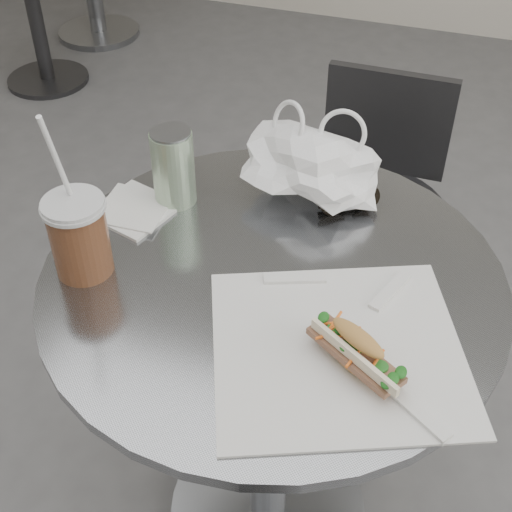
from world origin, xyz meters
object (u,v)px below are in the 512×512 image
(cafe_table, at_px, (270,383))
(drink_can, at_px, (173,167))
(chair_far, at_px, (363,244))
(iced_coffee, at_px, (79,235))
(sunglasses, at_px, (349,201))
(banh_mi, at_px, (356,351))
(bg_chair, at_px, (32,11))

(cafe_table, relative_size, drink_can, 5.25)
(chair_far, relative_size, iced_coffee, 2.55)
(chair_far, bearing_deg, sunglasses, 92.92)
(chair_far, bearing_deg, iced_coffee, 63.28)
(chair_far, xyz_separation_m, banh_mi, (0.11, -0.75, 0.44))
(drink_can, bearing_deg, cafe_table, -31.20)
(cafe_table, height_order, sunglasses, sunglasses)
(chair_far, relative_size, sunglasses, 7.09)
(drink_can, bearing_deg, banh_mi, -35.76)
(cafe_table, height_order, bg_chair, bg_chair)
(banh_mi, bearing_deg, chair_far, 130.53)
(cafe_table, bearing_deg, banh_mi, -41.28)
(cafe_table, bearing_deg, drink_can, 148.80)
(banh_mi, bearing_deg, cafe_table, 171.24)
(bg_chair, xyz_separation_m, sunglasses, (1.64, -1.43, 0.42))
(chair_far, xyz_separation_m, iced_coffee, (-0.36, -0.69, 0.47))
(cafe_table, relative_size, iced_coffee, 2.58)
(cafe_table, height_order, banh_mi, banh_mi)
(bg_chair, height_order, sunglasses, sunglasses)
(banh_mi, xyz_separation_m, iced_coffee, (-0.46, 0.06, 0.04))
(banh_mi, bearing_deg, iced_coffee, -155.45)
(cafe_table, height_order, chair_far, chair_far)
(sunglasses, height_order, drink_can, drink_can)
(chair_far, relative_size, bg_chair, 0.99)
(bg_chair, bearing_deg, iced_coffee, -78.13)
(cafe_table, bearing_deg, bg_chair, 133.60)
(cafe_table, xyz_separation_m, sunglasses, (0.08, 0.21, 0.29))
(cafe_table, distance_m, drink_can, 0.44)
(chair_far, distance_m, drink_can, 0.73)
(banh_mi, bearing_deg, drink_can, 176.77)
(iced_coffee, relative_size, drink_can, 2.03)
(iced_coffee, height_order, drink_can, iced_coffee)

